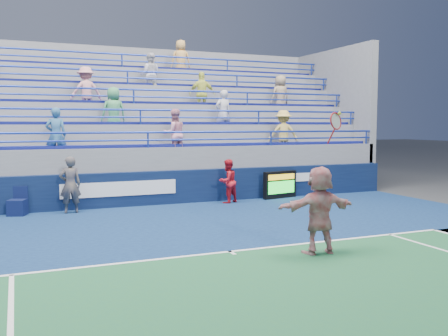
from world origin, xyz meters
name	(u,v)px	position (x,y,z in m)	size (l,w,h in m)	color
ground	(230,253)	(0.00, 0.00, 0.00)	(120.00, 120.00, 0.00)	#333538
sponsor_wall	(150,188)	(0.00, 6.50, 0.55)	(18.00, 0.32, 1.10)	#091333
bleacher_stand	(126,152)	(0.00, 10.27, 1.54)	(18.00, 5.62, 6.13)	slate
serve_speed_board	(280,185)	(4.58, 6.16, 0.49)	(1.39, 0.43, 0.96)	black
judge_chair	(17,206)	(-3.97, 6.13, 0.27)	(0.60, 0.61, 0.83)	#0C143B
tennis_player	(319,210)	(1.62, -0.78, 0.90)	(1.68, 0.64, 2.86)	silver
line_judge	(70,185)	(-2.53, 5.93, 0.84)	(0.61, 0.40, 1.68)	#131836
ball_girl	(228,181)	(2.47, 5.91, 0.73)	(0.71, 0.55, 1.46)	red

